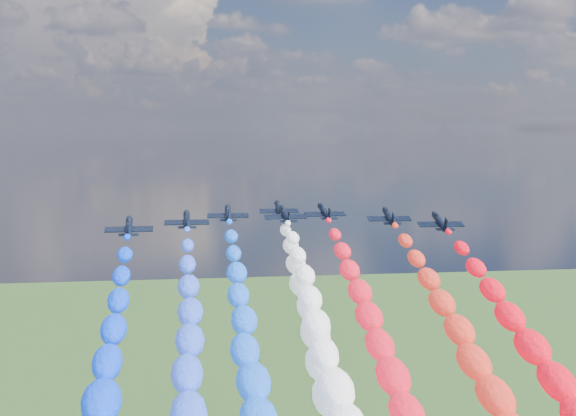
{
  "coord_description": "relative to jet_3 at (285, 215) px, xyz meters",
  "views": [
    {
      "loc": [
        -20.34,
        -147.8,
        105.81
      ],
      "look_at": [
        0.0,
        4.0,
        90.23
      ],
      "focal_mm": 48.54,
      "sensor_mm": 36.0,
      "label": 1
    }
  ],
  "objects": [
    {
      "name": "jet_4",
      "position": [
        0.15,
        11.55,
        0.0
      ],
      "size": [
        8.85,
        11.98,
        5.28
      ],
      "primitive_type": null,
      "rotation": [
        0.25,
        0.0,
        -0.02
      ],
      "color": "black"
    },
    {
      "name": "trail_2",
      "position": [
        -11.53,
        -47.33,
        -19.04
      ],
      "size": [
        6.46,
        99.09,
        42.16
      ],
      "primitive_type": null,
      "color": "blue"
    },
    {
      "name": "jet_5",
      "position": [
        9.01,
        3.77,
        0.0
      ],
      "size": [
        9.39,
        12.36,
        5.28
      ],
      "primitive_type": null,
      "rotation": [
        0.25,
        0.0,
        0.07
      ],
      "color": "black"
    },
    {
      "name": "jet_0",
      "position": [
        -30.51,
        -16.2,
        0.0
      ],
      "size": [
        9.06,
        12.13,
        5.28
      ],
      "primitive_type": null,
      "rotation": [
        0.25,
        0.0,
        0.04
      ],
      "color": "black"
    },
    {
      "name": "trail_1",
      "position": [
        -20.11,
        -58.18,
        -19.04
      ],
      "size": [
        6.46,
        99.09,
        42.16
      ],
      "primitive_type": null,
      "color": "blue"
    },
    {
      "name": "jet_1",
      "position": [
        -20.11,
        -7.13,
        0.0
      ],
      "size": [
        8.65,
        11.84,
        5.28
      ],
      "primitive_type": null,
      "rotation": [
        0.25,
        0.0,
        0.0
      ],
      "color": "black"
    },
    {
      "name": "jet_3",
      "position": [
        0.0,
        0.0,
        0.0
      ],
      "size": [
        9.28,
        12.28,
        5.28
      ],
      "primitive_type": null,
      "rotation": [
        0.25,
        0.0,
        0.06
      ],
      "color": "black"
    },
    {
      "name": "trail_5",
      "position": [
        9.01,
        -47.28,
        -19.04
      ],
      "size": [
        6.46,
        99.09,
        42.16
      ],
      "primitive_type": null,
      "color": "red"
    },
    {
      "name": "trail_3",
      "position": [
        0.0,
        -51.05,
        -19.04
      ],
      "size": [
        6.46,
        99.09,
        42.16
      ],
      "primitive_type": null,
      "color": "white"
    },
    {
      "name": "jet_7",
      "position": [
        27.58,
        -16.55,
        0.0
      ],
      "size": [
        9.28,
        12.29,
        5.28
      ],
      "primitive_type": null,
      "rotation": [
        0.25,
        0.0,
        -0.06
      ],
      "color": "black"
    },
    {
      "name": "jet_2",
      "position": [
        -11.53,
        3.72,
        0.0
      ],
      "size": [
        9.1,
        12.16,
        5.28
      ],
      "primitive_type": null,
      "rotation": [
        0.25,
        0.0,
        -0.04
      ],
      "color": "black"
    },
    {
      "name": "jet_6",
      "position": [
        20.33,
        -6.32,
        0.0
      ],
      "size": [
        9.31,
        12.31,
        5.28
      ],
      "primitive_type": null,
      "rotation": [
        0.25,
        0.0,
        -0.06
      ],
      "color": "black"
    },
    {
      "name": "trail_4",
      "position": [
        0.15,
        -39.5,
        -19.04
      ],
      "size": [
        6.46,
        99.09,
        42.16
      ],
      "primitive_type": null,
      "color": "white"
    },
    {
      "name": "trail_6",
      "position": [
        20.33,
        -57.37,
        -19.04
      ],
      "size": [
        6.46,
        99.09,
        42.16
      ],
      "primitive_type": null,
      "color": "red"
    }
  ]
}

